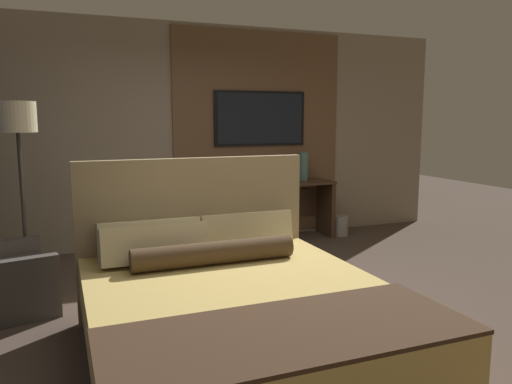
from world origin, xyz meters
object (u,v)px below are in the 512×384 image
Objects in this scene: bed at (234,314)px; book at (289,180)px; floor_lamp at (18,133)px; tv at (260,119)px; waste_bin at (340,225)px; desk at (266,201)px; vase_tall at (303,166)px; desk_chair at (262,213)px; vase_short at (212,177)px.

book is at bearing 58.79° from bed.
tv is at bearing 21.97° from floor_lamp.
waste_bin is (2.58, 2.90, -0.20)m from bed.
floor_lamp is (-2.86, -0.97, 0.96)m from desk.
bed is at bearing -124.07° from vase_tall.
floor_lamp is 3.42m from book.
bed is 2.63× the size of desk_chair.
desk_chair is 3.33× the size of book.
tv is 0.72× the size of floor_lamp.
vase_short is (2.14, 1.01, -0.62)m from floor_lamp.
bed is 8.75× the size of book.
vase_short is at bearing 75.82° from bed.
desk is 1.10m from tv.
floor_lamp reaches higher than vase_tall.
vase_tall is (3.42, 0.97, -0.52)m from floor_lamp.
tv reaches higher than waste_bin.
waste_bin is (0.72, -0.15, -0.65)m from book.
tv is at bearing 90.00° from desk.
vase_short is at bearing 178.21° from vase_tall.
vase_tall is at bearing 15.87° from floor_lamp.
vase_tall is at bearing -1.79° from vase_short.
vase_tall is at bearing 162.41° from waste_bin.
vase_short is at bearing 176.24° from desk.
tv reaches higher than bed.
bed is 3.80m from tv.
desk is 1.14m from waste_bin.
book is at bearing -28.93° from tv.
vase_tall is (0.56, 0.01, 0.44)m from desk.
desk is (1.51, 3.06, 0.19)m from bed.
bed is 1.77× the size of tv.
vase_tall reaches higher than desk.
waste_bin is at bearing -8.13° from desk.
floor_lamp is at bearing -161.35° from desk.
floor_lamp is (-1.35, 2.09, 1.15)m from bed.
book is (3.20, 0.97, -0.70)m from floor_lamp.
desk_chair is 0.95m from book.
book is (-0.22, -0.01, -0.18)m from vase_tall.
desk is at bearing -179.23° from vase_tall.
desk_chair is 0.88m from vase_short.
waste_bin is (1.07, -0.15, -0.39)m from desk.
bed is 3.75m from vase_tall.
tv is 3.32× the size of vase_tall.
vase_tall is 1.29m from vase_short.
vase_short reaches higher than desk_chair.
floor_lamp is 6.33× the size of waste_bin.
desk_chair is 4.51× the size of vase_short.
book is at bearing 42.46° from desk_chair.
bed is 5.87× the size of vase_tall.
tv reaches higher than vase_tall.
bed is at bearing -57.07° from floor_lamp.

